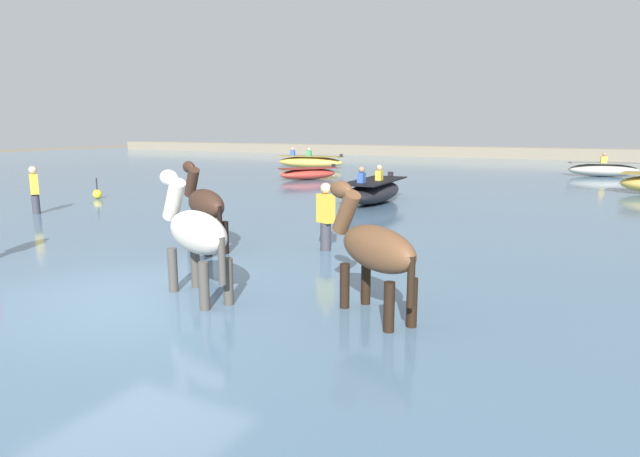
{
  "coord_description": "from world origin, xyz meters",
  "views": [
    {
      "loc": [
        5.61,
        -5.14,
        2.63
      ],
      "look_at": [
        1.2,
        3.35,
        0.84
      ],
      "focal_mm": 30.18,
      "sensor_mm": 36.0,
      "label": 1
    }
  ],
  "objects": [
    {
      "name": "person_spectator_far",
      "position": [
        1.11,
        3.75,
        0.87
      ],
      "size": [
        0.37,
        0.3,
        1.63
      ],
      "color": "#383842",
      "rests_on": "ground"
    },
    {
      "name": "ground_plane",
      "position": [
        0.0,
        0.0,
        0.0
      ],
      "size": [
        120.0,
        120.0,
        0.0
      ],
      "primitive_type": "plane",
      "color": "#756B56"
    },
    {
      "name": "horse_lead_pinto",
      "position": [
        0.81,
        0.41,
        1.21
      ],
      "size": [
        1.83,
        1.1,
        2.04
      ],
      "color": "beige",
      "rests_on": "ground"
    },
    {
      "name": "boat_near_port",
      "position": [
        -9.39,
        22.46,
        0.69
      ],
      "size": [
        4.08,
        1.68,
        1.18
      ],
      "color": "gold",
      "rests_on": "water_surface"
    },
    {
      "name": "far_shoreline",
      "position": [
        0.0,
        38.62,
        0.58
      ],
      "size": [
        80.0,
        2.4,
        1.16
      ],
      "primitive_type": "cube",
      "color": "gray",
      "rests_on": "ground"
    },
    {
      "name": "water_surface",
      "position": [
        0.0,
        10.0,
        0.17
      ],
      "size": [
        90.0,
        90.0,
        0.34
      ],
      "primitive_type": "cube",
      "color": "slate",
      "rests_on": "ground"
    },
    {
      "name": "boat_far_inshore",
      "position": [
        -0.56,
        10.41,
        0.7
      ],
      "size": [
        1.35,
        3.46,
        1.18
      ],
      "color": "black",
      "rests_on": "water_surface"
    },
    {
      "name": "horse_flank_bay",
      "position": [
        3.25,
        0.83,
        1.15
      ],
      "size": [
        1.66,
        1.25,
        1.95
      ],
      "color": "brown",
      "rests_on": "ground"
    },
    {
      "name": "person_wading_close",
      "position": [
        -7.85,
        4.09,
        0.87
      ],
      "size": [
        0.38,
        0.34,
        1.63
      ],
      "color": "#383842",
      "rests_on": "ground"
    },
    {
      "name": "boat_near_starboard",
      "position": [
        5.77,
        24.07,
        0.67
      ],
      "size": [
        3.28,
        1.74,
        1.13
      ],
      "color": "#B2AD9E",
      "rests_on": "water_surface"
    },
    {
      "name": "boat_far_offshore",
      "position": [
        -6.06,
        16.17,
        0.6
      ],
      "size": [
        2.31,
        2.71,
        0.67
      ],
      "color": "#BC382D",
      "rests_on": "water_surface"
    },
    {
      "name": "horse_trailing_dark_bay",
      "position": [
        -1.0,
        2.81,
        1.17
      ],
      "size": [
        1.73,
        1.19,
        1.98
      ],
      "color": "#382319",
      "rests_on": "ground"
    },
    {
      "name": "channel_buoy",
      "position": [
        -9.03,
        7.1,
        0.5
      ],
      "size": [
        0.3,
        0.3,
        0.68
      ],
      "color": "yellow",
      "rests_on": "water_surface"
    }
  ]
}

